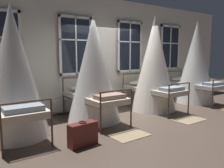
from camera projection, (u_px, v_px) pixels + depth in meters
name	position (u px, v px, depth m)	size (l,w,h in m)	color
ground	(126.00, 114.00, 6.51)	(20.96, 20.96, 0.00)	#4C3D33
back_wall_with_windows	(103.00, 54.00, 7.25)	(11.48, 0.10, 3.39)	beige
window_bank	(105.00, 74.00, 7.23)	(6.99, 0.10, 2.68)	black
cot_first	(13.00, 73.00, 4.63)	(1.36, 1.96, 2.69)	#4C3323
cot_second	(94.00, 71.00, 5.77)	(1.36, 1.96, 2.63)	#4C3323
cot_third	(154.00, 64.00, 6.90)	(1.36, 1.96, 2.83)	#4C3323
cot_fourth	(196.00, 63.00, 7.99)	(1.36, 1.96, 2.81)	#4C3323
rug_second	(129.00, 135.00, 4.84)	(0.80, 0.56, 0.01)	#8E7A5B
rug_third	(189.00, 120.00, 5.97)	(0.80, 0.56, 0.01)	#8E7A5B
suitcase_dark	(83.00, 134.00, 4.27)	(0.58, 0.26, 0.47)	#5B231E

